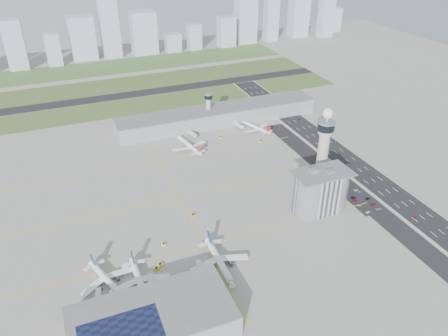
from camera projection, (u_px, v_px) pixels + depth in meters
name	position (u px, v px, depth m)	size (l,w,h in m)	color
ground	(242.00, 208.00, 323.30)	(1000.00, 1000.00, 0.00)	#9F9C94
grass_strip_0	(145.00, 104.00, 496.30)	(480.00, 50.00, 0.08)	#44592A
grass_strip_1	(131.00, 84.00, 556.14)	(480.00, 60.00, 0.08)	#3F5729
grass_strip_2	(119.00, 66.00, 619.98)	(480.00, 70.00, 0.08)	#42622E
runway	(137.00, 94.00, 525.81)	(480.00, 22.00, 0.10)	black
highway	(368.00, 177.00, 360.80)	(28.00, 500.00, 0.10)	black
barrier_left	(355.00, 180.00, 355.95)	(0.60, 500.00, 1.20)	#9E9E99
barrier_right	(382.00, 173.00, 365.09)	(0.60, 500.00, 1.20)	#9E9E99
landside_road	(351.00, 189.00, 344.67)	(18.00, 260.00, 0.08)	black
parking_lot	(358.00, 198.00, 334.43)	(20.00, 44.00, 0.10)	black
taxiway_line_h_0	(205.00, 246.00, 286.30)	(260.00, 0.60, 0.01)	yellow
taxiway_line_h_1	(178.00, 198.00, 334.18)	(260.00, 0.60, 0.01)	yellow
taxiway_line_h_2	(158.00, 162.00, 382.06)	(260.00, 0.60, 0.01)	yellow
taxiway_line_v	(178.00, 198.00, 334.18)	(0.60, 260.00, 0.01)	yellow
control_tower	(324.00, 144.00, 335.42)	(14.00, 14.00, 64.50)	#ADAAA5
secondary_tower	(209.00, 106.00, 443.26)	(8.60, 8.60, 31.90)	#ADAAA5
admin_building	(320.00, 191.00, 314.96)	(42.00, 24.00, 33.50)	#B2B2B7
terminal_pier	(218.00, 115.00, 450.45)	(210.00, 32.00, 15.80)	gray
near_terminal	(152.00, 321.00, 225.85)	(84.00, 42.00, 13.00)	gray
airplane_near_a	(107.00, 277.00, 254.00)	(39.42, 33.51, 11.04)	white
airplane_near_b	(140.00, 280.00, 251.39)	(42.34, 35.99, 11.86)	white
airplane_near_c	(220.00, 259.00, 266.16)	(44.61, 37.92, 12.49)	white
airplane_far_a	(189.00, 143.00, 401.29)	(41.12, 34.96, 11.51)	white
airplane_far_b	(256.00, 125.00, 435.49)	(36.50, 31.03, 10.22)	white
jet_bridge_near_0	(98.00, 310.00, 236.30)	(14.00, 3.00, 5.70)	silver
jet_bridge_near_1	(152.00, 294.00, 246.09)	(14.00, 3.00, 5.70)	silver
jet_bridge_near_2	(202.00, 280.00, 255.88)	(14.00, 3.00, 5.70)	silver
jet_bridge_far_0	(189.00, 132.00, 427.84)	(14.00, 3.00, 5.70)	silver
jet_bridge_far_1	(235.00, 124.00, 444.16)	(14.00, 3.00, 5.70)	silver
tug_0	(156.00, 269.00, 266.40)	(2.16, 3.15, 1.83)	#D7C80C
tug_1	(160.00, 265.00, 269.51)	(2.22, 3.23, 1.88)	gold
tug_2	(164.00, 244.00, 286.28)	(1.88, 2.74, 1.59)	yellow
tug_3	(193.00, 215.00, 314.02)	(1.92, 2.80, 1.63)	gold
tug_4	(220.00, 137.00, 422.12)	(1.90, 2.77, 1.61)	yellow
tug_5	(260.00, 141.00, 415.31)	(2.07, 3.00, 1.75)	yellow
car_lot_0	(368.00, 212.00, 317.43)	(1.44, 3.59, 1.22)	white
car_lot_1	(359.00, 205.00, 324.88)	(1.33, 3.80, 1.25)	slate
car_lot_2	(355.00, 201.00, 330.07)	(2.03, 4.41, 1.23)	#AC1D2B
car_lot_3	(353.00, 198.00, 333.62)	(1.56, 3.85, 1.12)	black
car_lot_4	(346.00, 193.00, 338.75)	(1.47, 3.66, 1.25)	navy
car_lot_5	(341.00, 188.00, 345.13)	(1.22, 3.51, 1.16)	silver
car_lot_6	(379.00, 209.00, 320.73)	(2.17, 4.70, 1.31)	#8C95A2
car_lot_7	(374.00, 205.00, 325.31)	(1.68, 4.14, 1.20)	#AC0F0E
car_lot_8	(368.00, 199.00, 332.39)	(1.38, 3.43, 1.17)	black
car_lot_9	(360.00, 192.00, 340.27)	(1.32, 3.78, 1.25)	navy
car_lot_10	(356.00, 190.00, 342.74)	(1.80, 3.91, 1.09)	white
car_lot_11	(348.00, 184.00, 350.43)	(1.84, 4.53, 1.31)	gray
car_hw_0	(415.00, 218.00, 310.95)	(1.40, 3.48, 1.18)	#B42C24
car_hw_1	(342.00, 155.00, 391.47)	(1.31, 3.76, 1.24)	#2B2A2E
car_hw_2	(300.00, 120.00, 459.14)	(1.81, 3.93, 1.09)	navy
car_hw_4	(264.00, 102.00, 501.71)	(1.31, 3.26, 1.11)	#8D939B
skyline_bldg_5	(15.00, 45.00, 592.25)	(25.49, 20.39, 66.89)	#9EADC1
skyline_bldg_6	(53.00, 50.00, 611.82)	(20.04, 16.03, 45.20)	#9EADC1
skyline_bldg_7	(82.00, 38.00, 637.02)	(35.76, 28.61, 61.22)	#9EADC1
skyline_bldg_8	(110.00, 28.00, 640.21)	(26.33, 21.06, 83.39)	#9EADC1
skyline_bldg_9	(144.00, 33.00, 662.42)	(36.96, 29.57, 62.11)	#9EADC1
skyline_bldg_10	(173.00, 43.00, 678.27)	(23.01, 18.41, 27.75)	#9EADC1
skyline_bldg_11	(194.00, 37.00, 686.58)	(20.22, 16.18, 38.97)	#9EADC1
skyline_bldg_12	(226.00, 31.00, 700.52)	(26.14, 20.92, 46.89)	#9EADC1
skyline_bldg_13	(246.00, 17.00, 714.15)	(32.26, 25.81, 81.20)	#9EADC1
skyline_bldg_14	(271.00, 20.00, 725.99)	(21.59, 17.28, 68.75)	#9EADC1
skyline_bldg_15	(298.00, 18.00, 753.61)	(30.25, 24.20, 63.40)	#9EADC1
skyline_bldg_16	(326.00, 15.00, 749.84)	(23.04, 18.43, 71.56)	#9EADC1
skyline_bldg_17	(334.00, 20.00, 791.31)	(22.64, 18.11, 41.06)	#9EADC1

